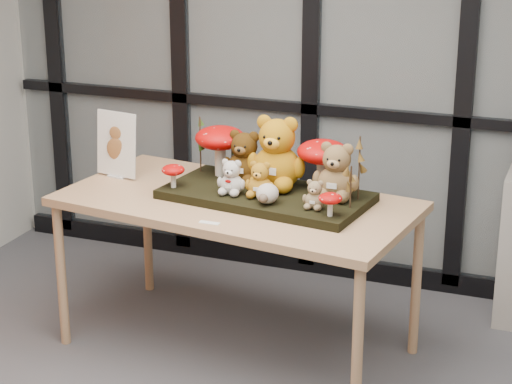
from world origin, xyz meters
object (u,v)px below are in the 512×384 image
at_px(diorama_tray, 266,196).
at_px(mushroom_back_right, 322,163).
at_px(plush_cream_hedgehog, 267,193).
at_px(sign_holder, 116,147).
at_px(bear_tan_back, 337,168).
at_px(mushroom_front_left, 173,175).
at_px(mushroom_front_right, 330,203).
at_px(bear_pooh_yellow, 277,148).
at_px(bear_beige_small, 315,193).
at_px(bear_white_bow, 232,175).
at_px(bear_small_yellow, 260,177).
at_px(mushroom_back_left, 220,149).
at_px(bear_brown_medium, 244,154).
at_px(display_table, 237,212).

distance_m(diorama_tray, mushroom_back_right, 0.33).
relative_size(plush_cream_hedgehog, sign_holder, 0.30).
xyz_separation_m(mushroom_back_right, sign_holder, (-1.13, -0.05, -0.02)).
relative_size(diorama_tray, bear_tan_back, 3.31).
height_order(plush_cream_hedgehog, mushroom_front_left, mushroom_front_left).
bearing_deg(mushroom_front_right, mushroom_back_right, 112.58).
xyz_separation_m(mushroom_front_left, sign_holder, (-0.42, 0.17, 0.06)).
distance_m(bear_pooh_yellow, bear_tan_back, 0.34).
bearing_deg(mushroom_front_left, bear_beige_small, -3.85).
distance_m(bear_tan_back, bear_white_bow, 0.52).
bearing_deg(bear_small_yellow, plush_cream_hedgehog, -42.50).
height_order(bear_pooh_yellow, mushroom_front_left, bear_pooh_yellow).
distance_m(bear_beige_small, mushroom_back_left, 0.70).
bearing_deg(bear_brown_medium, display_table, -75.80).
xyz_separation_m(display_table, sign_holder, (-0.74, 0.12, 0.23)).
relative_size(bear_white_bow, plush_cream_hedgehog, 1.79).
height_order(display_table, bear_white_bow, bear_white_bow).
height_order(diorama_tray, bear_tan_back, bear_tan_back).
relative_size(mushroom_back_left, mushroom_back_right, 1.02).
bearing_deg(diorama_tray, mushroom_back_left, 159.36).
relative_size(diorama_tray, mushroom_front_right, 8.29).
distance_m(bear_small_yellow, mushroom_back_left, 0.41).
bearing_deg(diorama_tray, bear_pooh_yellow, 84.16).
distance_m(mushroom_front_right, sign_holder, 1.31).
bearing_deg(bear_tan_back, mushroom_back_right, 145.74).
distance_m(display_table, mushroom_front_right, 0.59).
height_order(mushroom_back_left, mushroom_front_left, mushroom_back_left).
height_order(diorama_tray, bear_small_yellow, bear_small_yellow).
distance_m(bear_beige_small, mushroom_back_right, 0.29).
bearing_deg(bear_beige_small, mushroom_front_right, -30.13).
distance_m(bear_pooh_yellow, mushroom_back_right, 0.24).
xyz_separation_m(bear_pooh_yellow, bear_tan_back, (0.33, -0.06, -0.05)).
bearing_deg(bear_beige_small, plush_cream_hedgehog, -169.08).
distance_m(mushroom_back_left, mushroom_back_right, 0.57).
height_order(diorama_tray, mushroom_back_right, mushroom_back_right).
relative_size(bear_pooh_yellow, mushroom_back_right, 1.42).
bearing_deg(diorama_tray, bear_beige_small, -19.00).
relative_size(display_table, mushroom_back_right, 6.58).
distance_m(mushroom_back_right, mushroom_front_right, 0.39).
distance_m(diorama_tray, mushroom_back_left, 0.40).
distance_m(bear_beige_small, mushroom_front_right, 0.12).
relative_size(display_table, bear_beige_small, 12.08).
height_order(diorama_tray, bear_white_bow, bear_white_bow).
bearing_deg(bear_small_yellow, mushroom_front_right, -12.13).
relative_size(bear_brown_medium, bear_tan_back, 0.98).
relative_size(mushroom_back_left, sign_holder, 0.81).
bearing_deg(bear_small_yellow, display_table, 173.43).
xyz_separation_m(mushroom_front_left, mushroom_front_right, (0.86, -0.13, -0.00)).
distance_m(bear_brown_medium, plush_cream_hedgehog, 0.37).
xyz_separation_m(bear_white_bow, mushroom_back_right, (0.40, 0.21, 0.04)).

